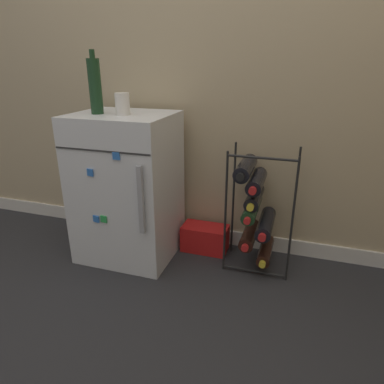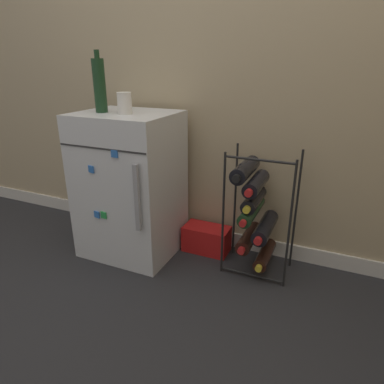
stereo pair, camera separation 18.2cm
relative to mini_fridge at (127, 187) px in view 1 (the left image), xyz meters
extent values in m
plane|color=#28282B|center=(0.49, -0.31, -0.40)|extent=(14.00, 14.00, 0.00)
cube|color=tan|center=(0.49, 0.30, 0.85)|extent=(6.91, 0.06, 2.50)
cube|color=silver|center=(0.49, 0.26, -0.36)|extent=(6.91, 0.01, 0.09)
cube|color=silver|center=(0.00, 0.00, 0.00)|extent=(0.51, 0.44, 0.81)
cube|color=#2D2D2D|center=(0.00, -0.22, 0.26)|extent=(0.50, 0.00, 0.01)
cube|color=#9E9EA3|center=(0.20, -0.24, 0.04)|extent=(0.02, 0.02, 0.34)
cube|color=blue|center=(-0.07, -0.22, -0.10)|extent=(0.04, 0.01, 0.04)
cube|color=green|center=(-0.02, -0.22, -0.10)|extent=(0.04, 0.01, 0.04)
cube|color=blue|center=(-0.07, -0.22, 0.15)|extent=(0.04, 0.01, 0.04)
cube|color=blue|center=(0.08, -0.22, 0.24)|extent=(0.04, 0.01, 0.04)
cylinder|color=black|center=(0.56, -0.02, -0.08)|extent=(0.01, 0.01, 0.66)
cylinder|color=black|center=(0.89, -0.02, -0.08)|extent=(0.01, 0.01, 0.66)
cylinder|color=black|center=(0.56, 0.19, -0.08)|extent=(0.01, 0.01, 0.66)
cylinder|color=black|center=(0.89, 0.19, -0.08)|extent=(0.01, 0.01, 0.66)
cylinder|color=black|center=(0.73, -0.02, -0.38)|extent=(0.33, 0.01, 0.01)
cylinder|color=black|center=(0.73, -0.02, 0.23)|extent=(0.33, 0.01, 0.01)
cylinder|color=black|center=(0.77, 0.08, -0.31)|extent=(0.07, 0.25, 0.07)
cylinder|color=gold|center=(0.77, -0.05, -0.31)|extent=(0.03, 0.02, 0.03)
cylinder|color=black|center=(0.68, 0.08, -0.23)|extent=(0.08, 0.26, 0.08)
cylinder|color=red|center=(0.68, -0.06, -0.23)|extent=(0.04, 0.02, 0.04)
cylinder|color=black|center=(0.76, 0.08, -0.15)|extent=(0.08, 0.29, 0.08)
cylinder|color=red|center=(0.76, -0.07, -0.15)|extent=(0.04, 0.02, 0.04)
cylinder|color=#19381E|center=(0.68, 0.08, -0.07)|extent=(0.07, 0.30, 0.07)
cylinder|color=red|center=(0.68, -0.08, -0.07)|extent=(0.03, 0.02, 0.03)
cylinder|color=black|center=(0.69, 0.08, -0.01)|extent=(0.07, 0.25, 0.07)
cylinder|color=gold|center=(0.69, -0.05, -0.01)|extent=(0.03, 0.02, 0.03)
cylinder|color=black|center=(0.70, 0.08, 0.08)|extent=(0.08, 0.26, 0.08)
cylinder|color=red|center=(0.70, -0.06, 0.08)|extent=(0.04, 0.02, 0.04)
cylinder|color=black|center=(0.64, 0.08, 0.15)|extent=(0.08, 0.28, 0.08)
cylinder|color=black|center=(0.64, -0.07, 0.15)|extent=(0.04, 0.02, 0.04)
cube|color=red|center=(0.41, 0.15, -0.33)|extent=(0.27, 0.14, 0.15)
cylinder|color=silver|center=(0.03, -0.05, 0.46)|extent=(0.07, 0.07, 0.11)
cylinder|color=#19381E|center=(-0.11, -0.05, 0.54)|extent=(0.06, 0.06, 0.26)
cylinder|color=#19381E|center=(-0.11, -0.05, 0.69)|extent=(0.03, 0.03, 0.04)
camera|label=1|loc=(0.89, -1.58, 0.65)|focal=32.00mm
camera|label=2|loc=(1.06, -1.51, 0.65)|focal=32.00mm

